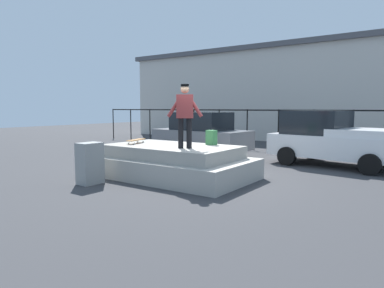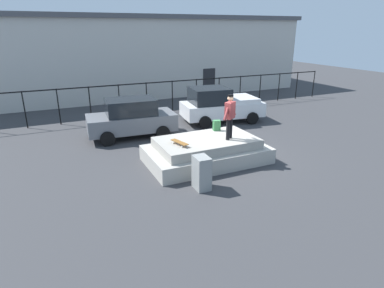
{
  "view_description": "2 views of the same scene",
  "coord_description": "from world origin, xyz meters",
  "px_view_note": "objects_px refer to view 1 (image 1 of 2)",
  "views": [
    {
      "loc": [
        5.27,
        -8.04,
        1.98
      ],
      "look_at": [
        -1.18,
        1.04,
        0.82
      ],
      "focal_mm": 32.58,
      "sensor_mm": 36.0,
      "label": 1
    },
    {
      "loc": [
        -6.26,
        -10.6,
        4.83
      ],
      "look_at": [
        -1.08,
        0.58,
        0.43
      ],
      "focal_mm": 30.38,
      "sensor_mm": 36.0,
      "label": 2
    }
  ],
  "objects_px": {
    "utility_box": "(90,163)",
    "skateboarder": "(185,112)",
    "skateboard": "(136,140)",
    "car_white_pickup_mid": "(334,139)",
    "car_grey_sedan_near": "(201,134)",
    "backpack": "(211,138)"
  },
  "relations": [
    {
      "from": "utility_box",
      "to": "skateboarder",
      "type": "bearing_deg",
      "value": 40.54
    },
    {
      "from": "skateboard",
      "to": "car_white_pickup_mid",
      "type": "xyz_separation_m",
      "value": [
        4.46,
        4.98,
        -0.08
      ]
    },
    {
      "from": "car_white_pickup_mid",
      "to": "car_grey_sedan_near",
      "type": "bearing_deg",
      "value": -173.29
    },
    {
      "from": "skateboard",
      "to": "utility_box",
      "type": "bearing_deg",
      "value": -89.22
    },
    {
      "from": "backpack",
      "to": "skateboarder",
      "type": "bearing_deg",
      "value": 93.01
    },
    {
      "from": "backpack",
      "to": "car_white_pickup_mid",
      "type": "relative_size",
      "value": 0.09
    },
    {
      "from": "backpack",
      "to": "car_grey_sedan_near",
      "type": "bearing_deg",
      "value": -44.15
    },
    {
      "from": "skateboarder",
      "to": "car_grey_sedan_near",
      "type": "height_order",
      "value": "skateboarder"
    },
    {
      "from": "backpack",
      "to": "car_grey_sedan_near",
      "type": "xyz_separation_m",
      "value": [
        -2.63,
        3.4,
        -0.22
      ]
    },
    {
      "from": "car_white_pickup_mid",
      "to": "skateboard",
      "type": "bearing_deg",
      "value": -131.87
    },
    {
      "from": "car_grey_sedan_near",
      "to": "car_white_pickup_mid",
      "type": "bearing_deg",
      "value": 6.71
    },
    {
      "from": "backpack",
      "to": "utility_box",
      "type": "bearing_deg",
      "value": 61.42
    },
    {
      "from": "skateboarder",
      "to": "car_grey_sedan_near",
      "type": "xyz_separation_m",
      "value": [
        -2.53,
        4.54,
        -0.97
      ]
    },
    {
      "from": "car_white_pickup_mid",
      "to": "skateboarder",
      "type": "bearing_deg",
      "value": -116.13
    },
    {
      "from": "car_grey_sedan_near",
      "to": "car_white_pickup_mid",
      "type": "xyz_separation_m",
      "value": [
        5.04,
        0.59,
        0.03
      ]
    },
    {
      "from": "car_white_pickup_mid",
      "to": "utility_box",
      "type": "height_order",
      "value": "car_white_pickup_mid"
    },
    {
      "from": "backpack",
      "to": "utility_box",
      "type": "relative_size",
      "value": 0.39
    },
    {
      "from": "car_white_pickup_mid",
      "to": "utility_box",
      "type": "relative_size",
      "value": 4.18
    },
    {
      "from": "skateboarder",
      "to": "backpack",
      "type": "height_order",
      "value": "skateboarder"
    },
    {
      "from": "skateboarder",
      "to": "utility_box",
      "type": "xyz_separation_m",
      "value": [
        -1.92,
        -1.57,
        -1.34
      ]
    },
    {
      "from": "skateboard",
      "to": "car_grey_sedan_near",
      "type": "xyz_separation_m",
      "value": [
        -0.58,
        4.38,
        -0.11
      ]
    },
    {
      "from": "car_grey_sedan_near",
      "to": "skateboard",
      "type": "bearing_deg",
      "value": -82.41
    }
  ]
}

